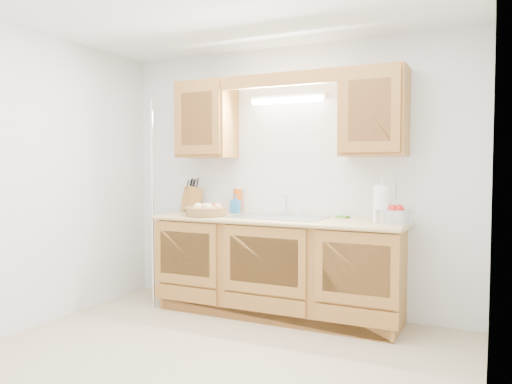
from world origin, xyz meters
The scene contains 17 objects.
room centered at (0.00, 0.00, 1.25)m, with size 3.52×3.50×2.50m.
base_cabinets centered at (0.00, 1.20, 0.44)m, with size 2.20×0.60×0.86m, color #A3702F.
countertop centered at (0.00, 1.19, 0.88)m, with size 2.30×0.63×0.04m, color tan.
upper_cabinet_left centered at (-0.83, 1.33, 1.83)m, with size 0.55×0.33×0.75m, color #A3702F.
upper_cabinet_right centered at (0.83, 1.33, 1.83)m, with size 0.55×0.33×0.75m, color #A3702F.
valance centered at (0.00, 1.19, 2.14)m, with size 2.20×0.05×0.12m, color #A3702F.
fluorescent_fixture centered at (0.00, 1.42, 2.00)m, with size 0.76×0.08×0.08m.
sink centered at (0.00, 1.21, 0.83)m, with size 0.84×0.46×0.36m.
wire_shelf_pole centered at (-1.20, 0.94, 1.00)m, with size 0.03×0.03×2.00m, color silver.
outlet_plate centered at (0.95, 1.49, 1.15)m, with size 0.08×0.01×0.12m, color white.
fruit_basket centered at (-0.67, 1.05, 0.95)m, with size 0.43×0.43×0.12m.
knife_block centered at (-1.02, 1.34, 1.03)m, with size 0.18×0.23×0.36m.
orange_canister centered at (-0.54, 1.44, 1.03)m, with size 0.11×0.11×0.26m.
soap_bottle centered at (-0.54, 1.40, 0.99)m, with size 0.09×0.09×0.19m, color #2677C0.
sponge centered at (0.54, 1.43, 0.91)m, with size 0.12×0.10×0.02m.
paper_towel centered at (0.93, 1.21, 1.05)m, with size 0.18×0.18×0.36m.
apple_bowl centered at (1.03, 1.20, 0.97)m, with size 0.35×0.35×0.15m.
Camera 1 is at (1.77, -2.95, 1.37)m, focal length 35.00 mm.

